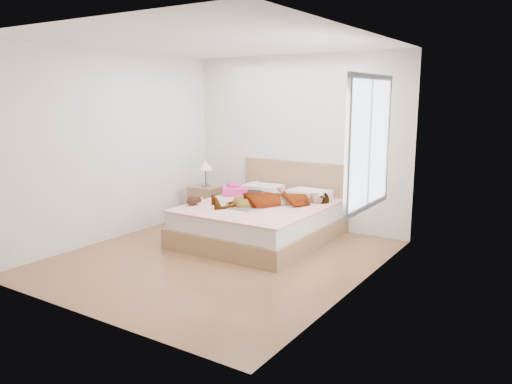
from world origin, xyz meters
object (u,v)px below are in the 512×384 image
at_px(phone, 258,183).
at_px(towel, 235,190).
at_px(plush_toy, 194,201).
at_px(coffee_mug, 222,202).
at_px(nightstand, 206,201).
at_px(magazine, 241,208).
at_px(woman, 273,196).
at_px(bed, 263,219).

relative_size(phone, towel, 0.22).
distance_m(phone, plush_toy, 1.10).
xyz_separation_m(phone, coffee_mug, (-0.04, -0.84, -0.15)).
bearing_deg(plush_toy, coffee_mug, 28.19).
height_order(coffee_mug, nightstand, nightstand).
distance_m(towel, plush_toy, 0.90).
xyz_separation_m(magazine, nightstand, (-1.24, 0.81, -0.19)).
relative_size(woman, coffee_mug, 12.62).
height_order(bed, magazine, bed).
bearing_deg(phone, plush_toy, -155.94).
distance_m(magazine, nightstand, 1.50).
relative_size(magazine, plush_toy, 1.88).
height_order(bed, plush_toy, bed).
xyz_separation_m(woman, bed, (-0.16, 0.00, -0.35)).
bearing_deg(woman, nightstand, -149.18).
bearing_deg(phone, woman, -83.66).
xyz_separation_m(plush_toy, nightstand, (-0.58, 1.00, -0.24)).
distance_m(phone, bed, 0.68).
xyz_separation_m(magazine, coffee_mug, (-0.31, 0.01, 0.04)).
xyz_separation_m(woman, plush_toy, (-0.89, -0.62, -0.05)).
relative_size(towel, nightstand, 0.47).
bearing_deg(phone, towel, 154.81).
xyz_separation_m(bed, nightstand, (-1.32, 0.37, 0.05)).
bearing_deg(coffee_mug, woman, 38.84).
distance_m(bed, coffee_mug, 0.65).
bearing_deg(bed, phone, 130.81).
bearing_deg(coffee_mug, nightstand, 139.11).
bearing_deg(woman, plush_toy, -100.04).
bearing_deg(bed, magazine, -99.71).
relative_size(plush_toy, nightstand, 0.25).
distance_m(towel, magazine, 0.94).
bearing_deg(plush_toy, nightstand, 120.29).
relative_size(bed, plush_toy, 8.47).
xyz_separation_m(phone, magazine, (0.27, -0.84, -0.19)).
bearing_deg(phone, coffee_mug, -137.79).
bearing_deg(magazine, woman, 62.20).
relative_size(phone, plush_toy, 0.42).
relative_size(phone, coffee_mug, 0.78).
height_order(phone, plush_toy, phone).
bearing_deg(bed, coffee_mug, -131.24).
height_order(phone, magazine, phone).
bearing_deg(towel, plush_toy, -93.26).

